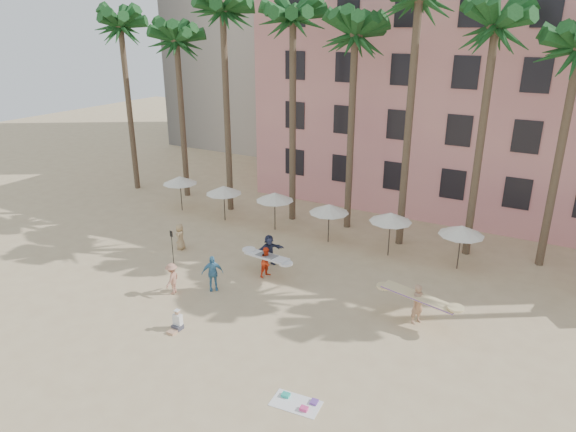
# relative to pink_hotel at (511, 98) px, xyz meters

# --- Properties ---
(ground) EXTENTS (120.00, 120.00, 0.00)m
(ground) POSITION_rel_pink_hotel_xyz_m (-7.00, -26.00, -8.00)
(ground) COLOR #D1B789
(ground) RESTS_ON ground
(pink_hotel) EXTENTS (35.00, 14.00, 16.00)m
(pink_hotel) POSITION_rel_pink_hotel_xyz_m (0.00, 0.00, 0.00)
(pink_hotel) COLOR pink
(pink_hotel) RESTS_ON ground
(palm_row) EXTENTS (44.40, 5.40, 16.30)m
(palm_row) POSITION_rel_pink_hotel_xyz_m (-6.49, -11.00, 4.97)
(palm_row) COLOR brown
(palm_row) RESTS_ON ground
(umbrella_row) EXTENTS (22.50, 2.70, 2.73)m
(umbrella_row) POSITION_rel_pink_hotel_xyz_m (-10.00, -13.50, -5.67)
(umbrella_row) COLOR #332B23
(umbrella_row) RESTS_ON ground
(beach_towel) EXTENTS (1.88, 1.16, 0.14)m
(beach_towel) POSITION_rel_pink_hotel_xyz_m (-2.60, -27.55, -7.97)
(beach_towel) COLOR white
(beach_towel) RESTS_ON ground
(carrier_yellow) EXTENTS (3.47, 1.11, 1.93)m
(carrier_yellow) POSITION_rel_pink_hotel_xyz_m (-0.40, -20.04, -6.92)
(carrier_yellow) COLOR tan
(carrier_yellow) RESTS_ON ground
(carrier_white) EXTENTS (2.81, 1.26, 1.70)m
(carrier_white) POSITION_rel_pink_hotel_xyz_m (-8.89, -19.46, -7.09)
(carrier_white) COLOR #FF431A
(carrier_white) RESTS_ON ground
(beachgoers) EXTENTS (6.99, 6.72, 1.91)m
(beachgoers) POSITION_rel_pink_hotel_xyz_m (-11.26, -20.49, -7.11)
(beachgoers) COLOR tan
(beachgoers) RESTS_ON ground
(paddle) EXTENTS (0.18, 0.04, 2.23)m
(paddle) POSITION_rel_pink_hotel_xyz_m (-14.10, -21.13, -6.59)
(paddle) COLOR black
(paddle) RESTS_ON ground
(seated_man) EXTENTS (0.43, 0.75, 0.97)m
(seated_man) POSITION_rel_pink_hotel_xyz_m (-9.67, -25.96, -7.67)
(seated_man) COLOR #3F3F4C
(seated_man) RESTS_ON ground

